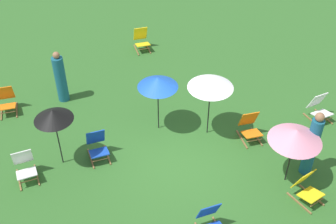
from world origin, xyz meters
TOP-DOWN VIEW (x-y plane):
  - ground_plane at (0.00, 0.00)m, footprint 40.00×40.00m
  - deckchair_0 at (-4.37, 3.22)m, footprint 0.49×0.77m
  - deckchair_1 at (2.35, -2.28)m, footprint 0.68×0.87m
  - deckchair_2 at (2.00, 0.08)m, footprint 0.50×0.77m
  - deckchair_3 at (-0.14, -2.54)m, footprint 0.53×0.79m
  - deckchair_4 at (-2.11, 0.53)m, footprint 0.52×0.79m
  - deckchair_5 at (-3.94, 0.31)m, footprint 0.56×0.81m
  - deckchair_6 at (4.28, 0.29)m, footprint 0.60×0.83m
  - deckchair_8 at (0.31, 5.61)m, footprint 0.48×0.76m
  - umbrella_0 at (2.21, -1.62)m, footprint 1.25×1.25m
  - umbrella_1 at (0.97, 0.61)m, footprint 1.21×1.21m
  - umbrella_2 at (-3.04, 0.57)m, footprint 0.95×0.95m
  - umbrella_3 at (-0.28, 1.19)m, footprint 1.09×1.09m
  - person_0 at (-2.73, 3.32)m, footprint 0.45×0.45m
  - person_1 at (2.83, -1.50)m, footprint 0.36×0.36m

SIDE VIEW (x-z plane):
  - ground_plane at x=0.00m, z-range 0.00..0.00m
  - deckchair_0 at x=-4.37m, z-range -0.05..0.79m
  - deckchair_1 at x=2.35m, z-range -0.05..0.79m
  - deckchair_2 at x=2.00m, z-range -0.05..0.79m
  - deckchair_3 at x=-0.14m, z-range -0.05..0.79m
  - deckchair_4 at x=-2.11m, z-range -0.05..0.79m
  - deckchair_5 at x=-3.94m, z-range -0.05..0.79m
  - deckchair_6 at x=4.28m, z-range -0.05..0.79m
  - deckchair_8 at x=0.31m, z-range -0.05..0.79m
  - person_0 at x=-2.73m, z-range -0.06..1.63m
  - person_1 at x=2.83m, z-range -0.04..1.85m
  - umbrella_0 at x=2.21m, z-range 0.66..2.30m
  - umbrella_3 at x=-0.28m, z-range 0.71..2.43m
  - umbrella_2 at x=-3.04m, z-range 0.72..2.46m
  - umbrella_1 at x=0.97m, z-range 0.78..2.64m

